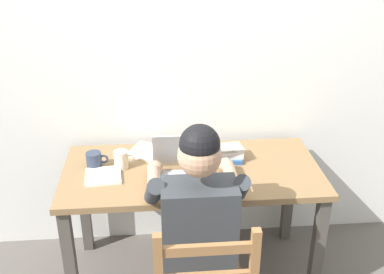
# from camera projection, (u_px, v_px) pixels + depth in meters

# --- Properties ---
(ground_plane) EXTENTS (8.00, 8.00, 0.00)m
(ground_plane) POSITION_uv_depth(u_px,v_px,m) (192.00, 271.00, 2.91)
(ground_plane) COLOR #56514C
(back_wall) EXTENTS (6.00, 0.04, 2.60)m
(back_wall) POSITION_uv_depth(u_px,v_px,m) (186.00, 49.00, 2.73)
(back_wall) COLOR silver
(back_wall) RESTS_ON ground
(desk) EXTENTS (1.43, 0.68, 0.73)m
(desk) POSITION_uv_depth(u_px,v_px,m) (192.00, 184.00, 2.64)
(desk) COLOR olive
(desk) RESTS_ON ground
(seated_person) EXTENTS (0.50, 0.60, 1.23)m
(seated_person) POSITION_uv_depth(u_px,v_px,m) (197.00, 222.00, 2.24)
(seated_person) COLOR #33383D
(seated_person) RESTS_ON ground
(laptop) EXTENTS (0.33, 0.31, 0.22)m
(laptop) POSITION_uv_depth(u_px,v_px,m) (184.00, 169.00, 2.49)
(laptop) COLOR #ADAFB2
(laptop) RESTS_ON desk
(computer_mouse) EXTENTS (0.06, 0.10, 0.03)m
(computer_mouse) POSITION_uv_depth(u_px,v_px,m) (234.00, 181.00, 2.45)
(computer_mouse) COLOR black
(computer_mouse) RESTS_ON desk
(coffee_mug_white) EXTENTS (0.12, 0.08, 0.10)m
(coffee_mug_white) POSITION_uv_depth(u_px,v_px,m) (122.00, 159.00, 2.58)
(coffee_mug_white) COLOR beige
(coffee_mug_white) RESTS_ON desk
(coffee_mug_dark) EXTENTS (0.12, 0.09, 0.09)m
(coffee_mug_dark) POSITION_uv_depth(u_px,v_px,m) (94.00, 160.00, 2.59)
(coffee_mug_dark) COLOR #2D384C
(coffee_mug_dark) RESTS_ON desk
(book_stack_main) EXTENTS (0.18, 0.14, 0.08)m
(book_stack_main) POSITION_uv_depth(u_px,v_px,m) (229.00, 153.00, 2.67)
(book_stack_main) COLOR #2D5B9E
(book_stack_main) RESTS_ON desk
(paper_pile_near_laptop) EXTENTS (0.28, 0.28, 0.02)m
(paper_pile_near_laptop) POSITION_uv_depth(u_px,v_px,m) (149.00, 152.00, 2.76)
(paper_pile_near_laptop) COLOR white
(paper_pile_near_laptop) RESTS_ON desk
(paper_pile_back_corner) EXTENTS (0.20, 0.20, 0.02)m
(paper_pile_back_corner) POSITION_uv_depth(u_px,v_px,m) (103.00, 176.00, 2.50)
(paper_pile_back_corner) COLOR white
(paper_pile_back_corner) RESTS_ON desk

